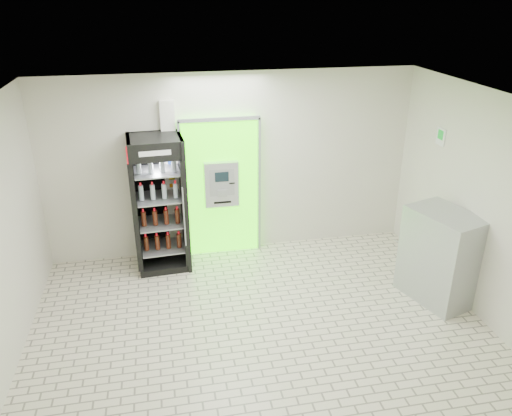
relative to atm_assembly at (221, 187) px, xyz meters
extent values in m
plane|color=beige|center=(0.20, -2.41, -1.17)|extent=(6.00, 6.00, 0.00)
plane|color=beige|center=(0.20, 0.09, 0.33)|extent=(6.00, 0.00, 6.00)
plane|color=beige|center=(0.20, -4.91, 0.33)|extent=(6.00, 0.00, 6.00)
plane|color=beige|center=(3.20, -2.41, 0.33)|extent=(0.00, 5.00, 5.00)
plane|color=white|center=(0.20, -2.41, 1.83)|extent=(6.00, 6.00, 0.00)
cube|color=#3EFF09|center=(0.00, 0.02, -0.02)|extent=(1.20, 0.12, 2.30)
cube|color=gray|center=(0.00, -0.05, 1.13)|extent=(1.28, 0.04, 0.06)
cube|color=gray|center=(-0.63, -0.05, -0.02)|extent=(0.04, 0.04, 2.30)
cube|color=gray|center=(0.63, -0.05, -0.02)|extent=(0.04, 0.04, 2.30)
cube|color=black|center=(0.10, -0.04, -0.67)|extent=(0.62, 0.01, 0.67)
cube|color=black|center=(-0.34, -0.04, 0.81)|extent=(0.22, 0.01, 0.18)
cube|color=#A4A7AC|center=(0.00, -0.09, 0.08)|extent=(0.55, 0.12, 0.75)
cube|color=black|center=(0.00, -0.16, 0.23)|extent=(0.22, 0.01, 0.16)
cube|color=gray|center=(0.00, -0.16, -0.05)|extent=(0.16, 0.01, 0.12)
cube|color=black|center=(0.16, -0.16, 0.11)|extent=(0.09, 0.01, 0.02)
cube|color=black|center=(0.00, -0.16, -0.21)|extent=(0.28, 0.01, 0.03)
cube|color=silver|center=(-0.78, 0.04, 0.13)|extent=(0.22, 0.10, 2.60)
cube|color=#193FB2|center=(-0.78, -0.02, 0.48)|extent=(0.09, 0.01, 0.06)
cube|color=red|center=(-0.78, -0.02, 0.35)|extent=(0.09, 0.01, 0.06)
cube|color=yellow|center=(-0.78, -0.02, 0.22)|extent=(0.09, 0.01, 0.06)
cube|color=orange|center=(-0.78, -0.02, 0.09)|extent=(0.09, 0.01, 0.06)
cube|color=red|center=(-0.78, -0.02, -0.04)|extent=(0.09, 0.01, 0.06)
cube|color=black|center=(-1.00, -0.29, -0.10)|extent=(0.85, 0.78, 2.14)
cube|color=black|center=(-1.00, 0.05, -0.10)|extent=(0.81, 0.11, 2.14)
cube|color=#AA0911|center=(-1.00, -0.65, 0.83)|extent=(0.79, 0.06, 0.26)
cube|color=white|center=(-1.00, -0.66, 0.83)|extent=(0.45, 0.03, 0.08)
cube|color=black|center=(-1.00, -0.29, -1.12)|extent=(0.85, 0.78, 0.11)
cylinder|color=gray|center=(-0.65, -0.67, -0.18)|extent=(0.03, 0.03, 0.97)
cube|color=gray|center=(-1.00, -0.29, -0.85)|extent=(0.72, 0.66, 0.02)
cube|color=gray|center=(-1.00, -0.29, -0.42)|extent=(0.72, 0.66, 0.02)
cube|color=gray|center=(-1.00, -0.29, 0.01)|extent=(0.72, 0.66, 0.02)
cube|color=gray|center=(-1.00, -0.29, 0.44)|extent=(0.72, 0.66, 0.02)
cube|color=#A4A7AC|center=(2.85, -2.00, -0.50)|extent=(0.95, 1.16, 1.34)
cube|color=gray|center=(2.52, -2.00, -0.43)|extent=(0.30, 0.94, 0.01)
cube|color=white|center=(3.19, -1.01, 0.95)|extent=(0.02, 0.22, 0.26)
cube|color=#0D9824|center=(3.18, -1.01, 0.98)|extent=(0.00, 0.14, 0.14)
camera|label=1|loc=(-0.90, -7.55, 2.97)|focal=35.00mm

